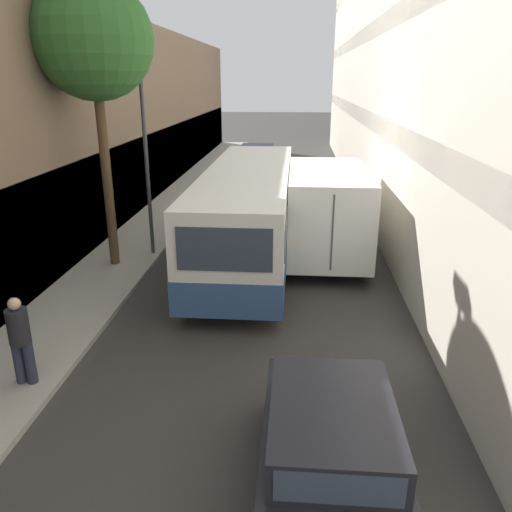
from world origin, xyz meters
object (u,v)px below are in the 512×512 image
(bus, at_px, (248,210))
(street_lamp, at_px, (141,79))
(street_tree_left, at_px, (93,41))
(pedestrian, at_px, (20,338))
(box_truck, at_px, (326,206))
(panel_van, at_px, (256,161))
(car_hatchback, at_px, (331,456))

(bus, xyz_separation_m, street_lamp, (-3.13, -0.33, 3.99))
(street_tree_left, bearing_deg, street_lamp, 48.67)
(street_tree_left, bearing_deg, pedestrian, -84.92)
(bus, relative_size, pedestrian, 6.38)
(box_truck, height_order, street_lamp, street_lamp)
(bus, relative_size, panel_van, 2.77)
(box_truck, relative_size, pedestrian, 4.21)
(car_hatchback, bearing_deg, street_lamp, 117.99)
(car_hatchback, height_order, street_lamp, street_lamp)
(panel_van, distance_m, street_lamp, 14.51)
(bus, relative_size, box_truck, 1.52)
(car_hatchback, relative_size, street_tree_left, 0.52)
(panel_van, relative_size, street_lamp, 0.50)
(box_truck, bearing_deg, street_tree_left, -162.16)
(street_lamp, bearing_deg, car_hatchback, -62.01)
(pedestrian, xyz_separation_m, street_tree_left, (-0.57, 6.45, 5.44))
(box_truck, xyz_separation_m, pedestrian, (-5.98, -8.56, -0.49))
(panel_van, bearing_deg, box_truck, -75.11)
(car_hatchback, height_order, pedestrian, pedestrian)
(bus, xyz_separation_m, panel_van, (-0.83, 13.27, -0.50))
(box_truck, distance_m, panel_van, 12.97)
(bus, distance_m, box_truck, 2.61)
(bus, height_order, street_lamp, street_lamp)
(bus, height_order, panel_van, bus)
(panel_van, height_order, pedestrian, pedestrian)
(box_truck, bearing_deg, car_hatchback, -92.39)
(bus, xyz_separation_m, street_tree_left, (-4.05, -1.37, 4.96))
(street_tree_left, bearing_deg, bus, 18.70)
(pedestrian, relative_size, street_tree_left, 0.22)
(panel_van, height_order, street_tree_left, street_tree_left)
(pedestrian, distance_m, street_tree_left, 8.46)
(car_hatchback, distance_m, street_lamp, 12.04)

